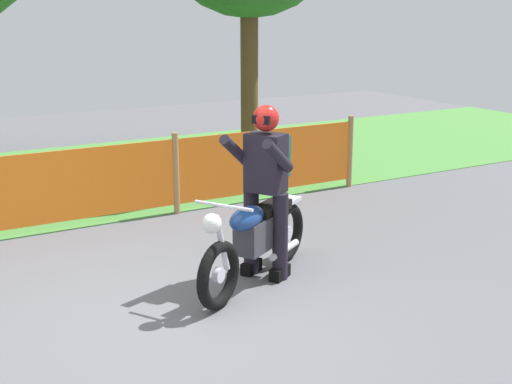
{
  "coord_description": "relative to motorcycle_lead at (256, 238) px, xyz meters",
  "views": [
    {
      "loc": [
        -1.96,
        -5.17,
        2.57
      ],
      "look_at": [
        1.12,
        0.19,
        0.9
      ],
      "focal_mm": 48.28,
      "sensor_mm": 36.0,
      "label": 1
    }
  ],
  "objects": [
    {
      "name": "motorcycle_lead",
      "position": [
        0.0,
        0.0,
        0.0
      ],
      "size": [
        1.73,
        1.11,
        0.93
      ],
      "rotation": [
        0.0,
        0.0,
        -2.6
      ],
      "color": "black",
      "rests_on": "ground"
    },
    {
      "name": "rider_lead",
      "position": [
        0.18,
        0.11,
        0.5
      ],
      "size": [
        0.79,
        0.71,
        1.69
      ],
      "rotation": [
        0.0,
        0.0,
        -2.6
      ],
      "color": "black",
      "rests_on": "ground"
    },
    {
      "name": "barrier_fence",
      "position": [
        -1.11,
        2.5,
        0.09
      ],
      "size": [
        8.33,
        0.08,
        1.05
      ],
      "color": "#997547",
      "rests_on": "ground"
    },
    {
      "name": "grass_verge",
      "position": [
        -1.11,
        5.02,
        -0.45
      ],
      "size": [
        24.0,
        5.05,
        0.01
      ],
      "primitive_type": "cube",
      "color": "#4C8C3D",
      "rests_on": "ground"
    },
    {
      "name": "ground",
      "position": [
        -1.11,
        -0.18,
        -0.46
      ],
      "size": [
        24.0,
        24.0,
        0.02
      ],
      "primitive_type": "cube",
      "color": "#5B5B60"
    }
  ]
}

